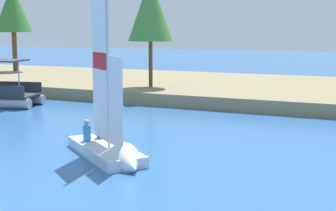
# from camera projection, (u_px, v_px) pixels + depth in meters

# --- Properties ---
(shore_bank) EXTENTS (80.00, 15.05, 0.74)m
(shore_bank) POSITION_uv_depth(u_px,v_px,m) (261.00, 90.00, 32.99)
(shore_bank) COLOR #897A56
(shore_bank) RESTS_ON ground
(shoreline_tree_left) EXTENTS (3.27, 3.27, 7.53)m
(shoreline_tree_left) POSITION_uv_depth(u_px,v_px,m) (13.00, 9.00, 42.64)
(shoreline_tree_left) COLOR brown
(shoreline_tree_left) RESTS_ON shore_bank
(shoreline_tree_midleft) EXTENTS (2.83, 2.83, 6.86)m
(shoreline_tree_midleft) POSITION_uv_depth(u_px,v_px,m) (150.00, 9.00, 30.66)
(shoreline_tree_midleft) COLOR brown
(shoreline_tree_midleft) RESTS_ON shore_bank
(sailboat) EXTENTS (4.54, 3.92, 6.19)m
(sailboat) POSITION_uv_depth(u_px,v_px,m) (113.00, 149.00, 16.23)
(sailboat) COLOR silver
(sailboat) RESTS_ON ground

